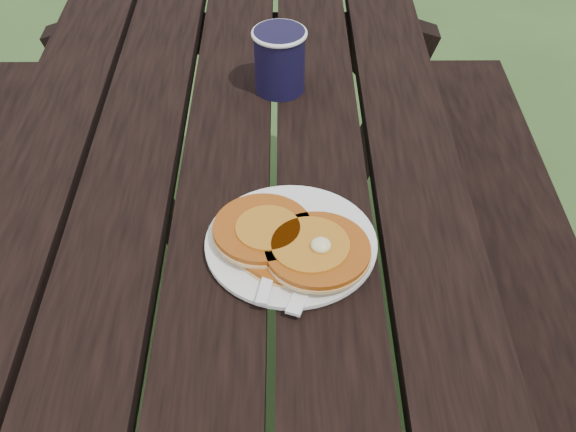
{
  "coord_description": "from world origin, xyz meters",
  "views": [
    {
      "loc": [
        0.09,
        -0.82,
        1.47
      ],
      "look_at": [
        0.1,
        -0.1,
        0.8
      ],
      "focal_mm": 45.0,
      "sensor_mm": 36.0,
      "label": 1
    }
  ],
  "objects_px": {
    "picnic_table": "(235,351)",
    "coffee_cup": "(280,57)",
    "plate": "(291,244)",
    "pancake_stack": "(291,242)"
  },
  "relations": [
    {
      "from": "plate",
      "to": "pancake_stack",
      "type": "distance_m",
      "value": 0.03
    },
    {
      "from": "plate",
      "to": "coffee_cup",
      "type": "distance_m",
      "value": 0.41
    },
    {
      "from": "coffee_cup",
      "to": "pancake_stack",
      "type": "bearing_deg",
      "value": -87.76
    },
    {
      "from": "picnic_table",
      "to": "coffee_cup",
      "type": "height_order",
      "value": "coffee_cup"
    },
    {
      "from": "picnic_table",
      "to": "coffee_cup",
      "type": "bearing_deg",
      "value": 73.83
    },
    {
      "from": "picnic_table",
      "to": "plate",
      "type": "distance_m",
      "value": 0.41
    },
    {
      "from": "picnic_table",
      "to": "plate",
      "type": "relative_size",
      "value": 7.74
    },
    {
      "from": "pancake_stack",
      "to": "coffee_cup",
      "type": "distance_m",
      "value": 0.42
    },
    {
      "from": "plate",
      "to": "coffee_cup",
      "type": "height_order",
      "value": "coffee_cup"
    },
    {
      "from": "picnic_table",
      "to": "plate",
      "type": "height_order",
      "value": "plate"
    }
  ]
}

